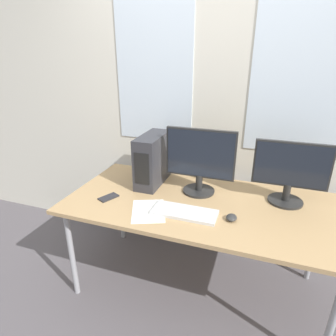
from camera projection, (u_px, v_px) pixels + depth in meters
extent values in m
plane|color=#565156|center=(178.00, 334.00, 1.84)|extent=(14.00, 14.00, 0.00)
cube|color=beige|center=(220.00, 102.00, 2.24)|extent=(8.00, 0.06, 2.70)
cube|color=silver|center=(154.00, 60.00, 2.26)|extent=(0.66, 0.01, 1.32)
cube|color=silver|center=(302.00, 61.00, 1.92)|extent=(0.66, 0.01, 1.32)
cube|color=tan|center=(199.00, 203.00, 1.96)|extent=(1.84, 0.91, 0.03)
cylinder|color=#99999E|center=(72.00, 254.00, 2.03)|extent=(0.04, 0.04, 0.72)
cylinder|color=#99999E|center=(332.00, 322.00, 1.51)|extent=(0.04, 0.04, 0.72)
cylinder|color=#99999E|center=(121.00, 205.00, 2.68)|extent=(0.04, 0.04, 0.72)
cylinder|color=#99999E|center=(315.00, 241.00, 2.17)|extent=(0.04, 0.04, 0.72)
cube|color=#2D2D33|center=(153.00, 159.00, 2.17)|extent=(0.16, 0.41, 0.39)
cube|color=black|center=(142.00, 169.00, 1.99)|extent=(0.11, 0.00, 0.23)
cylinder|color=black|center=(199.00, 191.00, 2.09)|extent=(0.23, 0.23, 0.02)
cylinder|color=black|center=(199.00, 182.00, 2.06)|extent=(0.05, 0.05, 0.12)
cube|color=black|center=(200.00, 153.00, 1.98)|extent=(0.50, 0.03, 0.36)
cube|color=black|center=(200.00, 154.00, 1.97)|extent=(0.47, 0.00, 0.33)
cylinder|color=black|center=(285.00, 201.00, 1.94)|extent=(0.23, 0.23, 0.02)
cylinder|color=black|center=(287.00, 192.00, 1.92)|extent=(0.05, 0.05, 0.12)
cube|color=black|center=(291.00, 165.00, 1.84)|extent=(0.48, 0.03, 0.31)
cube|color=black|center=(292.00, 165.00, 1.83)|extent=(0.46, 0.00, 0.29)
cube|color=silver|center=(184.00, 212.00, 1.80)|extent=(0.42, 0.17, 0.02)
cube|color=white|center=(185.00, 211.00, 1.79)|extent=(0.38, 0.15, 0.00)
ellipsoid|color=#2D2D2D|center=(231.00, 218.00, 1.73)|extent=(0.07, 0.08, 0.04)
cube|color=#232328|center=(109.00, 197.00, 2.00)|extent=(0.12, 0.16, 0.01)
cube|color=white|center=(148.00, 211.00, 1.83)|extent=(0.31, 0.35, 0.00)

